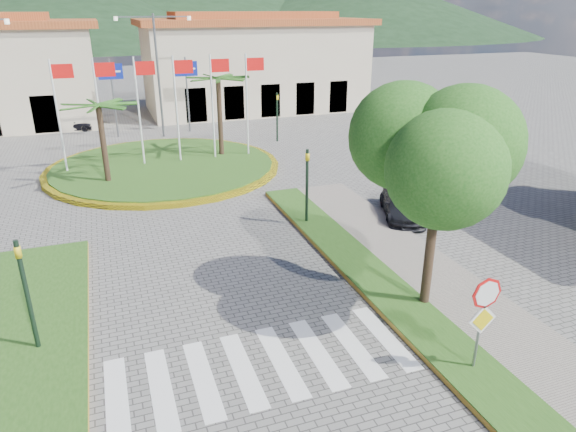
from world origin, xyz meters
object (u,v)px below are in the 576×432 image
object	(u,v)px
white_van	(53,118)
car_dark_b	(204,108)
stop_sign	(484,310)
car_side_right	(402,204)
deciduous_tree	(443,137)
car_dark_a	(70,123)
roundabout_island	(164,166)

from	to	relation	value
white_van	car_dark_b	world-z (taller)	car_dark_b
car_dark_b	stop_sign	bearing A→B (deg)	-163.47
car_dark_b	car_side_right	world-z (taller)	car_dark_b
deciduous_tree	car_side_right	distance (m)	8.53
car_dark_a	car_dark_b	bearing A→B (deg)	-73.30
roundabout_island	car_dark_a	xyz separation A→B (m)	(-5.14, 12.09, 0.37)
car_side_right	car_dark_a	bearing A→B (deg)	144.05
stop_sign	car_dark_b	distance (m)	34.06
white_van	car_side_right	world-z (taller)	car_side_right
stop_sign	car_dark_a	bearing A→B (deg)	107.35
car_dark_a	car_dark_b	xyz separation A→B (m)	(10.23, 1.91, 0.15)
deciduous_tree	car_side_right	xyz separation A→B (m)	(3.17, 6.44, -4.61)
car_dark_a	stop_sign	bearing A→B (deg)	-156.52
roundabout_island	car_side_right	xyz separation A→B (m)	(8.67, -10.56, 0.39)
deciduous_tree	car_side_right	world-z (taller)	deciduous_tree
deciduous_tree	roundabout_island	bearing A→B (deg)	107.91
roundabout_island	car_side_right	world-z (taller)	roundabout_island
roundabout_island	stop_sign	bearing A→B (deg)	-76.27
car_dark_b	roundabout_island	bearing A→B (deg)	176.89
white_van	stop_sign	bearing A→B (deg)	-158.30
car_side_right	stop_sign	bearing A→B (deg)	-89.02
stop_sign	white_van	world-z (taller)	stop_sign
roundabout_island	car_dark_a	distance (m)	13.15
roundabout_island	car_dark_b	size ratio (longest dim) A/B	3.06
stop_sign	car_dark_b	size ratio (longest dim) A/B	0.64
roundabout_island	white_van	size ratio (longest dim) A/B	3.36
roundabout_island	white_van	xyz separation A→B (m)	(-6.46, 14.57, 0.35)
stop_sign	car_dark_a	size ratio (longest dim) A/B	0.84
car_dark_a	car_dark_b	distance (m)	10.41
deciduous_tree	stop_sign	bearing A→B (deg)	-101.18
stop_sign	car_side_right	bearing A→B (deg)	68.30
stop_sign	car_dark_b	xyz separation A→B (m)	(0.19, 34.04, -1.11)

